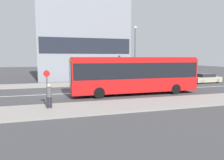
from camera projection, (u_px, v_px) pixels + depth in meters
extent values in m
plane|color=#3A3A3D|center=(65.00, 94.00, 19.12)|extent=(120.00, 120.00, 0.00)
cube|color=gray|center=(69.00, 109.00, 13.14)|extent=(44.00, 3.50, 0.13)
cube|color=gray|center=(63.00, 85.00, 25.09)|extent=(44.00, 3.50, 0.13)
cube|color=silver|center=(65.00, 94.00, 19.12)|extent=(41.80, 0.16, 0.01)
cube|color=gray|center=(84.00, 18.00, 30.14)|extent=(13.54, 4.19, 18.69)
cube|color=#1E232D|center=(87.00, 46.00, 28.58)|extent=(13.00, 0.08, 2.20)
cube|color=red|center=(135.00, 75.00, 18.82)|extent=(11.92, 2.55, 3.04)
cube|color=black|center=(135.00, 70.00, 18.77)|extent=(11.68, 2.58, 1.40)
cube|color=red|center=(135.00, 58.00, 18.64)|extent=(11.74, 2.34, 0.14)
cube|color=black|center=(70.00, 73.00, 17.17)|extent=(0.05, 2.24, 1.82)
cube|color=yellow|center=(70.00, 61.00, 17.06)|extent=(0.04, 1.78, 0.32)
cylinder|color=black|center=(99.00, 93.00, 16.86)|extent=(0.96, 0.28, 0.96)
cylinder|color=black|center=(94.00, 89.00, 19.08)|extent=(0.96, 0.28, 0.96)
cylinder|color=black|center=(175.00, 89.00, 18.87)|extent=(0.96, 0.28, 0.96)
cylinder|color=black|center=(163.00, 86.00, 21.08)|extent=(0.96, 0.28, 0.96)
cube|color=black|center=(173.00, 80.00, 26.23)|extent=(4.29, 1.89, 0.68)
cube|color=#21262B|center=(173.00, 76.00, 26.12)|extent=(2.36, 1.66, 0.53)
cylinder|color=black|center=(186.00, 82.00, 25.79)|extent=(0.60, 0.18, 0.60)
cylinder|color=black|center=(178.00, 81.00, 27.43)|extent=(0.60, 0.18, 0.60)
cylinder|color=black|center=(168.00, 83.00, 25.07)|extent=(0.60, 0.18, 0.60)
cylinder|color=black|center=(161.00, 81.00, 26.70)|extent=(0.60, 0.18, 0.60)
cube|color=#A39E84|center=(205.00, 79.00, 27.43)|extent=(3.94, 1.84, 0.68)
cube|color=#21262B|center=(205.00, 75.00, 27.34)|extent=(2.16, 1.62, 0.43)
cylinder|color=black|center=(217.00, 81.00, 26.99)|extent=(0.60, 0.18, 0.60)
cylinder|color=black|center=(208.00, 80.00, 28.58)|extent=(0.60, 0.18, 0.60)
cylinder|color=black|center=(202.00, 82.00, 26.33)|extent=(0.60, 0.18, 0.60)
cylinder|color=black|center=(194.00, 80.00, 27.92)|extent=(0.60, 0.18, 0.60)
cylinder|color=#23232D|center=(51.00, 102.00, 13.16)|extent=(0.15, 0.15, 0.74)
cylinder|color=#23232D|center=(48.00, 103.00, 13.09)|extent=(0.15, 0.15, 0.74)
cylinder|color=#4C4C4C|center=(49.00, 92.00, 13.05)|extent=(0.34, 0.34, 0.64)
sphere|color=beige|center=(49.00, 86.00, 13.00)|extent=(0.21, 0.21, 0.21)
cylinder|color=#4C4C51|center=(47.00, 88.00, 13.68)|extent=(0.09, 0.09, 2.50)
cylinder|color=red|center=(47.00, 74.00, 13.51)|extent=(0.44, 0.03, 0.44)
cylinder|color=#4C4C51|center=(135.00, 56.00, 26.10)|extent=(0.14, 0.14, 7.05)
sphere|color=silver|center=(135.00, 28.00, 25.69)|extent=(0.36, 0.36, 0.36)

